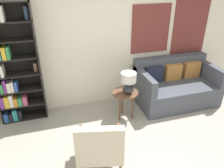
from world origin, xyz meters
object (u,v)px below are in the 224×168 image
couch (175,86)px  table_lamp (128,81)px  armchair (100,146)px  side_table (125,95)px  bookshelf (10,69)px

couch → table_lamp: size_ratio=4.08×
armchair → table_lamp: bearing=54.0°
side_table → table_lamp: size_ratio=1.40×
couch → table_lamp: 1.30m
armchair → couch: couch is taller
couch → side_table: 1.25m
bookshelf → side_table: 2.06m
bookshelf → table_lamp: bearing=-17.3°
couch → bookshelf: bearing=174.8°
bookshelf → couch: bookshelf is taller
side_table → table_lamp: table_lamp is taller
table_lamp → side_table: bearing=129.7°
armchair → couch: 2.42m
bookshelf → couch: (3.12, -0.28, -0.67)m
bookshelf → armchair: 2.11m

